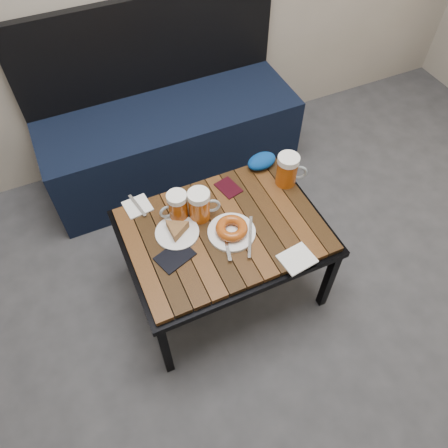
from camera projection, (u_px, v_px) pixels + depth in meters
name	position (u px, v px, depth m)	size (l,w,h in m)	color
ground	(357.00, 446.00, 1.74)	(4.00, 4.00, 0.00)	#2D2D30
bench	(170.00, 134.00, 2.47)	(1.40, 0.50, 0.95)	black
cafe_table	(224.00, 234.00, 1.85)	(0.84, 0.62, 0.47)	black
beer_mug_left	(177.00, 206.00, 1.80)	(0.12, 0.08, 0.14)	#A5470D
beer_mug_centre	(200.00, 205.00, 1.79)	(0.14, 0.11, 0.15)	#A5470D
beer_mug_right	(288.00, 170.00, 1.91)	(0.15, 0.12, 0.15)	#A5470D
plate_pie	(177.00, 231.00, 1.78)	(0.18, 0.18, 0.05)	white
plate_bagel	(232.00, 230.00, 1.78)	(0.21, 0.25, 0.05)	white
napkin_left	(137.00, 206.00, 1.88)	(0.12, 0.14, 0.01)	white
napkin_right	(297.00, 259.00, 1.71)	(0.14, 0.13, 0.01)	white
passport_navy	(175.00, 256.00, 1.72)	(0.10, 0.14, 0.01)	black
passport_burgundy	(228.00, 188.00, 1.95)	(0.08, 0.11, 0.01)	black
knit_pouch	(262.00, 161.00, 2.01)	(0.14, 0.09, 0.06)	#050A8C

